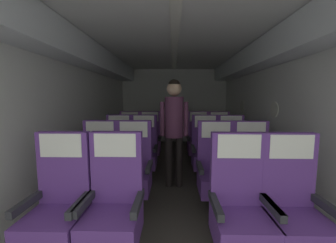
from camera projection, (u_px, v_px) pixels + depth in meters
name	position (u px, v px, depth m)	size (l,w,h in m)	color
ground	(174.00, 180.00, 3.51)	(3.50, 6.67, 0.02)	#3D3833
fuselage_shell	(175.00, 81.00, 3.57)	(3.38, 6.32, 2.32)	silver
seat_a_left_window	(59.00, 209.00, 1.71)	(0.48, 0.46, 1.09)	#38383D
seat_a_left_aisle	(114.00, 209.00, 1.72)	(0.48, 0.46, 1.09)	#38383D
seat_a_right_aisle	(294.00, 212.00, 1.67)	(0.48, 0.46, 1.09)	#38383D
seat_a_right_window	(240.00, 211.00, 1.68)	(0.48, 0.46, 1.09)	#38383D
seat_b_left_window	(99.00, 171.00, 2.62)	(0.48, 0.46, 1.09)	#38383D
seat_b_left_aisle	(133.00, 171.00, 2.60)	(0.48, 0.46, 1.09)	#38383D
seat_b_right_aisle	(252.00, 172.00, 2.55)	(0.48, 0.46, 1.09)	#38383D
seat_b_right_window	(216.00, 172.00, 2.57)	(0.48, 0.46, 1.09)	#38383D
seat_c_left_window	(118.00, 152.00, 3.52)	(0.48, 0.46, 1.09)	#38383D
seat_c_left_aisle	(143.00, 152.00, 3.51)	(0.48, 0.46, 1.09)	#38383D
seat_c_right_aisle	(232.00, 153.00, 3.46)	(0.48, 0.46, 1.09)	#38383D
seat_c_right_window	(205.00, 152.00, 3.49)	(0.48, 0.46, 1.09)	#38383D
seat_d_left_window	(129.00, 141.00, 4.42)	(0.48, 0.46, 1.09)	#38383D
seat_d_left_aisle	(150.00, 141.00, 4.40)	(0.48, 0.46, 1.09)	#38383D
seat_d_right_aisle	(219.00, 141.00, 4.37)	(0.48, 0.46, 1.09)	#38383D
seat_d_right_window	(198.00, 141.00, 4.37)	(0.48, 0.46, 1.09)	#38383D
flight_attendant	(174.00, 121.00, 3.15)	(0.43, 0.28, 1.66)	black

